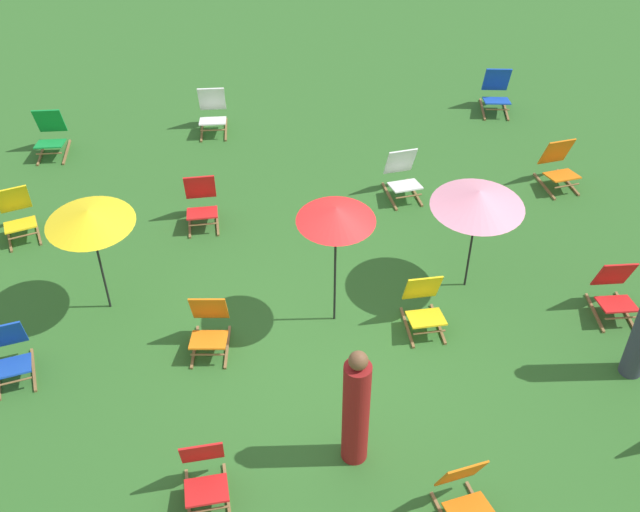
# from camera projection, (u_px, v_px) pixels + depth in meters

# --- Properties ---
(ground_plane) EXTENTS (40.00, 40.00, 0.00)m
(ground_plane) POSITION_uv_depth(u_px,v_px,m) (332.00, 341.00, 10.99)
(ground_plane) COLOR #2D6026
(deckchair_0) EXTENTS (0.49, 0.77, 0.83)m
(deckchair_0) POSITION_uv_depth(u_px,v_px,m) (424.00, 305.00, 10.99)
(deckchair_0) COLOR olive
(deckchair_0) RESTS_ON ground
(deckchair_1) EXTENTS (0.52, 0.79, 0.83)m
(deckchair_1) POSITION_uv_depth(u_px,v_px,m) (50.00, 134.00, 14.20)
(deckchair_1) COLOR olive
(deckchair_1) RESTS_ON ground
(deckchair_3) EXTENTS (0.52, 0.79, 0.83)m
(deckchair_3) POSITION_uv_depth(u_px,v_px,m) (615.00, 291.00, 11.20)
(deckchair_3) COLOR olive
(deckchair_3) RESTS_ON ground
(deckchair_4) EXTENTS (0.60, 0.83, 0.83)m
(deckchair_4) POSITION_uv_depth(u_px,v_px,m) (465.00, 494.00, 8.79)
(deckchair_4) COLOR olive
(deckchair_4) RESTS_ON ground
(deckchair_5) EXTENTS (0.61, 0.84, 0.83)m
(deckchair_5) POSITION_uv_depth(u_px,v_px,m) (9.00, 353.00, 10.34)
(deckchair_5) COLOR olive
(deckchair_5) RESTS_ON ground
(deckchair_6) EXTENTS (0.60, 0.83, 0.83)m
(deckchair_6) POSITION_uv_depth(u_px,v_px,m) (496.00, 92.00, 15.31)
(deckchair_6) COLOR olive
(deckchair_6) RESTS_ON ground
(deckchair_7) EXTENTS (0.65, 0.86, 0.83)m
(deckchair_7) POSITION_uv_depth(u_px,v_px,m) (17.00, 214.00, 12.50)
(deckchair_7) COLOR olive
(deckchair_7) RESTS_ON ground
(deckchair_8) EXTENTS (0.57, 0.82, 0.83)m
(deckchair_8) POSITION_uv_depth(u_px,v_px,m) (209.00, 326.00, 10.70)
(deckchair_8) COLOR olive
(deckchair_8) RESTS_ON ground
(deckchair_9) EXTENTS (0.48, 0.76, 0.83)m
(deckchair_9) POSITION_uv_depth(u_px,v_px,m) (201.00, 202.00, 12.73)
(deckchair_9) COLOR olive
(deckchair_9) RESTS_ON ground
(deckchair_10) EXTENTS (0.52, 0.79, 0.83)m
(deckchair_10) POSITION_uv_depth(u_px,v_px,m) (212.00, 112.00, 14.77)
(deckchair_10) COLOR olive
(deckchair_10) RESTS_ON ground
(deckchair_11) EXTENTS (0.57, 0.82, 0.83)m
(deckchair_11) POSITION_uv_depth(u_px,v_px,m) (559.00, 165.00, 13.48)
(deckchair_11) COLOR olive
(deckchair_11) RESTS_ON ground
(deckchair_13) EXTENTS (0.51, 0.78, 0.83)m
(deckchair_13) POSITION_uv_depth(u_px,v_px,m) (205.00, 473.00, 8.99)
(deckchair_13) COLOR olive
(deckchair_13) RESTS_ON ground
(deckchair_14) EXTENTS (0.56, 0.81, 0.83)m
(deckchair_14) POSITION_uv_depth(u_px,v_px,m) (402.00, 175.00, 13.27)
(deckchair_14) COLOR olive
(deckchair_14) RESTS_ON ground
(umbrella_0) EXTENTS (1.28, 1.28, 1.70)m
(umbrella_0) POSITION_uv_depth(u_px,v_px,m) (478.00, 199.00, 10.81)
(umbrella_0) COLOR black
(umbrella_0) RESTS_ON ground
(umbrella_1) EXTENTS (1.02, 1.02, 1.96)m
(umbrella_1) POSITION_uv_depth(u_px,v_px,m) (336.00, 214.00, 10.10)
(umbrella_1) COLOR black
(umbrella_1) RESTS_ON ground
(umbrella_2) EXTENTS (1.17, 1.17, 1.72)m
(umbrella_2) POSITION_uv_depth(u_px,v_px,m) (89.00, 217.00, 10.44)
(umbrella_2) COLOR black
(umbrella_2) RESTS_ON ground
(person_1) EXTENTS (0.43, 0.43, 1.78)m
(person_1) POSITION_uv_depth(u_px,v_px,m) (356.00, 410.00, 9.06)
(person_1) COLOR maroon
(person_1) RESTS_ON ground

